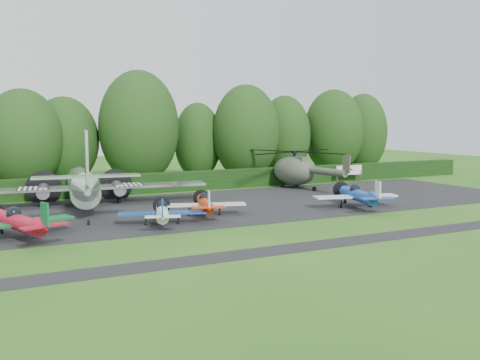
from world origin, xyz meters
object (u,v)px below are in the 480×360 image
transport_plane (83,185)px  helicopter (295,168)px  light_plane_white (162,212)px  light_plane_red (18,222)px  sign_board (349,171)px  light_plane_orange (205,204)px  light_plane_blue (358,195)px

transport_plane → helicopter: size_ratio=1.46×
transport_plane → light_plane_white: size_ratio=3.35×
light_plane_white → light_plane_red: bearing=166.1°
transport_plane → sign_board: transport_plane is taller
light_plane_orange → sign_board: 27.80m
light_plane_orange → sign_board: light_plane_orange is taller
light_plane_red → light_plane_orange: light_plane_red is taller
light_plane_orange → light_plane_blue: bearing=-27.5°
transport_plane → light_plane_blue: size_ratio=2.87×
transport_plane → sign_board: 32.41m
light_plane_blue → light_plane_orange: bearing=155.7°
light_plane_blue → sign_board: (11.35, 15.71, 0.22)m
light_plane_orange → transport_plane: bearing=114.9°
light_plane_blue → sign_board: size_ratio=2.10×
transport_plane → light_plane_blue: bearing=-35.0°
transport_plane → light_plane_blue: transport_plane is taller
helicopter → light_plane_red: bearing=-147.9°
light_plane_white → transport_plane: bearing=91.5°
sign_board → light_plane_blue: bearing=-127.9°
transport_plane → light_plane_orange: bearing=-55.2°
light_plane_white → light_plane_orange: (4.09, 1.95, 0.04)m
light_plane_red → light_plane_white: (9.46, 0.59, -0.19)m
transport_plane → helicopter: 23.49m
helicopter → sign_board: 8.96m
helicopter → transport_plane: bearing=-165.9°
light_plane_red → light_plane_white: bearing=22.9°
light_plane_red → helicopter: size_ratio=0.52×
transport_plane → light_plane_orange: 11.41m
light_plane_red → light_plane_orange: size_ratio=1.15×
light_plane_red → light_plane_blue: light_plane_red is taller
sign_board → light_plane_orange: bearing=-153.3°
light_plane_orange → helicopter: (15.61, 11.70, 1.18)m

